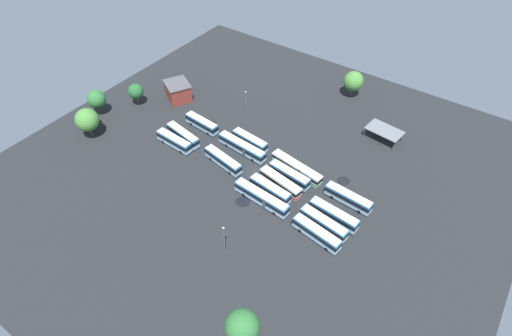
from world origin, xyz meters
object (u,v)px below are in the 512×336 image
at_px(bus_row0_slot4, 316,233).
at_px(bus_row3_slot1, 202,124).
at_px(bus_row1_slot1, 289,175).
at_px(tree_northwest, 242,326).
at_px(bus_row1_slot4, 262,198).
at_px(bus_row0_slot2, 334,215).
at_px(tree_northeast, 89,117).
at_px(bus_row2_slot1, 242,147).
at_px(tree_east_edge, 87,120).
at_px(lamp_post_by_building, 224,239).
at_px(bus_row1_slot2, 280,183).
at_px(tree_south_edge, 96,99).
at_px(bus_row2_slot3, 223,160).
at_px(bus_row0_slot0, 348,198).
at_px(bus_row3_slot3, 183,135).
at_px(tree_north_edge, 136,91).
at_px(bus_row3_slot4, 174,141).
at_px(bus_row2_slot0, 250,141).
at_px(bus_row1_slot3, 270,190).
at_px(bus_row1_slot0, 297,168).
at_px(depot_building, 178,91).
at_px(lamp_post_mid_lot, 246,102).
at_px(bus_row0_slot3, 324,223).
at_px(tree_west_edge, 354,81).

distance_m(bus_row0_slot4, bus_row3_slot1, 52.26).
xyz_separation_m(bus_row1_slot1, tree_northwest, (-15.96, 42.98, 4.22)).
bearing_deg(bus_row1_slot4, bus_row0_slot2, -162.61).
bearing_deg(tree_northeast, bus_row2_slot1, -158.54).
bearing_deg(tree_northwest, tree_east_edge, -18.13).
bearing_deg(lamp_post_by_building, bus_row3_slot1, -43.21).
height_order(bus_row1_slot2, tree_south_edge, tree_south_edge).
xyz_separation_m(bus_row2_slot1, bus_row2_slot3, (1.02, 7.57, -0.00)).
height_order(bus_row0_slot0, lamp_post_by_building, lamp_post_by_building).
height_order(bus_row3_slot3, tree_northeast, tree_northeast).
relative_size(bus_row1_slot4, tree_north_edge, 2.15).
distance_m(bus_row3_slot4, tree_south_edge, 30.93).
xyz_separation_m(bus_row2_slot0, lamp_post_by_building, (-17.37, 34.07, 3.16)).
bearing_deg(bus_row0_slot0, lamp_post_by_building, 61.40).
height_order(bus_row1_slot3, tree_east_edge, tree_east_edge).
bearing_deg(tree_south_edge, bus_row3_slot4, -176.36).
relative_size(bus_row1_slot0, bus_row3_slot3, 1.26).
height_order(bus_row1_slot3, bus_row2_slot0, same).
xyz_separation_m(bus_row1_slot1, bus_row2_slot0, (17.04, -5.53, -0.00)).
distance_m(bus_row0_slot4, bus_row3_slot3, 51.31).
xyz_separation_m(bus_row1_slot4, depot_building, (49.61, -22.79, 1.10)).
bearing_deg(tree_northwest, bus_row1_slot1, -69.63).
bearing_deg(tree_north_edge, lamp_post_mid_lot, -153.84).
height_order(bus_row2_slot1, bus_row3_slot4, same).
relative_size(bus_row3_slot1, bus_row3_slot3, 0.93).
relative_size(bus_row1_slot4, bus_row3_slot1, 1.35).
height_order(bus_row0_slot3, bus_row2_slot1, same).
bearing_deg(bus_row1_slot0, bus_row0_slot0, 173.46).
height_order(bus_row0_slot4, tree_north_edge, tree_north_edge).
bearing_deg(bus_row1_slot4, bus_row1_slot1, -97.48).
relative_size(bus_row0_slot3, depot_building, 1.16).
relative_size(bus_row1_slot4, tree_east_edge, 1.67).
bearing_deg(bus_row1_slot0, depot_building, -9.16).
height_order(bus_row2_slot1, tree_north_edge, tree_north_edge).
height_order(bus_row1_slot2, bus_row1_slot4, same).
relative_size(bus_row0_slot0, bus_row3_slot3, 1.00).
bearing_deg(bus_row0_slot3, tree_northeast, 4.69).
xyz_separation_m(bus_row0_slot0, lamp_post_mid_lot, (43.83, -15.83, 2.95)).
xyz_separation_m(bus_row1_slot3, tree_south_edge, (64.57, 1.92, 3.86)).
xyz_separation_m(bus_row0_slot4, lamp_post_by_building, (15.21, 15.61, 3.16)).
bearing_deg(lamp_post_by_building, bus_row1_slot0, -89.86).
bearing_deg(bus_row0_slot3, tree_north_edge, -8.12).
bearing_deg(bus_row2_slot3, tree_south_edge, 4.44).
bearing_deg(tree_east_edge, bus_row0_slot2, -170.19).
distance_m(bus_row3_slot1, tree_northwest, 68.51).
distance_m(bus_row2_slot0, tree_northeast, 49.89).
bearing_deg(tree_northeast, tree_northwest, 160.75).
bearing_deg(depot_building, tree_west_edge, -143.67).
bearing_deg(depot_building, tree_northwest, 140.78).
xyz_separation_m(bus_row0_slot4, tree_east_edge, (74.34, 5.57, 4.45)).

